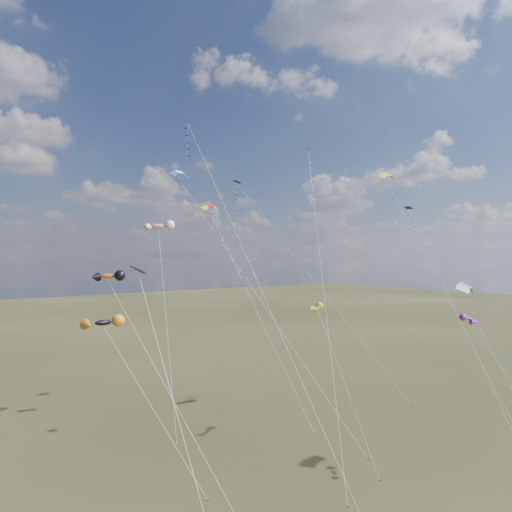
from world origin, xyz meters
TOP-DOWN VIEW (x-y plane):
  - ground at (0.00, 0.00)m, footprint 400.00×400.00m
  - diamond_black_high at (8.01, 30.92)m, footprint 14.83×19.32m
  - diamond_navy_tall at (-4.94, 21.72)m, footprint 1.25×26.86m
  - diamond_black_mid at (-18.00, 3.65)m, footprint 0.98×12.18m
  - diamond_navy_right at (15.29, 9.23)m, footprint 5.21×15.93m
  - diamond_orange_center at (3.21, 12.01)m, footprint 9.78×14.45m
  - parafoil_yellow at (21.06, 16.79)m, footprint 6.36×20.52m
  - parafoil_blue_white at (-3.70, 27.95)m, footprint 9.72×22.01m
  - parafoil_striped at (12.11, 1.49)m, footprint 3.17×10.39m
  - parafoil_tricolor at (0.71, 28.16)m, footprint 5.58×14.80m
  - novelty_black_orange at (-16.48, 17.37)m, footprint 7.11×8.25m
  - novelty_orange_black at (-16.31, 16.85)m, footprint 6.20×14.57m
  - novelty_white_purple at (10.30, 0.13)m, footprint 5.19×8.97m
  - novelty_redwhite_stripe at (-4.43, 32.42)m, footprint 5.49×13.56m
  - novelty_blue_yellow at (6.20, 14.91)m, footprint 5.28×12.44m

SIDE VIEW (x-z plane):
  - ground at x=0.00m, z-range 0.00..0.00m
  - novelty_white_purple at x=10.30m, z-range 6.43..20.17m
  - novelty_blue_yellow at x=6.20m, z-range 6.39..20.25m
  - novelty_black_orange at x=-16.48m, z-range 6.42..20.46m
  - diamond_black_mid at x=-18.00m, z-range 4.77..23.18m
  - parafoil_striped at x=12.11m, z-range 7.76..24.77m
  - novelty_orange_black at x=-16.31m, z-range 8.35..26.19m
  - diamond_navy_right at x=15.29m, z-range 7.97..32.53m
  - diamond_orange_center at x=3.21m, z-range 5.43..36.61m
  - novelty_redwhite_stripe at x=-4.43m, z-range 10.94..34.42m
  - diamond_black_high at x=8.01m, z-range 10.11..39.71m
  - parafoil_tricolor at x=0.71m, z-range 12.17..37.96m
  - parafoil_blue_white at x=-3.70m, z-range 14.02..43.61m
  - diamond_navy_tall at x=-4.94m, z-range 12.00..46.07m
  - parafoil_yellow at x=21.06m, z-range 14.43..44.88m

